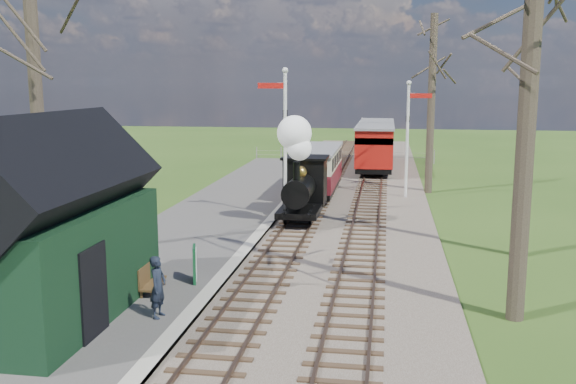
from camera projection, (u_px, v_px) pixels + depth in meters
name	position (u px, v px, depth m)	size (l,w,h in m)	color
distant_hills	(367.00, 269.00, 75.83)	(114.40, 48.00, 22.02)	#385B23
ballast_bed	(344.00, 196.00, 31.82)	(8.00, 60.00, 0.10)	brown
track_near	(318.00, 194.00, 32.01)	(1.60, 60.00, 0.15)	brown
track_far	(370.00, 196.00, 31.61)	(1.60, 60.00, 0.15)	brown
platform	(206.00, 227.00, 24.75)	(5.00, 44.00, 0.20)	#474442
coping_strip	(264.00, 229.00, 24.40)	(0.40, 44.00, 0.21)	#B2AD9E
station_shed	(49.00, 230.00, 14.76)	(3.25, 6.30, 4.78)	black
semaphore_near	(284.00, 133.00, 25.69)	(1.22, 0.24, 6.22)	silver
semaphore_far	(409.00, 130.00, 30.80)	(1.22, 0.24, 5.72)	silver
bare_trees	(321.00, 97.00, 19.35)	(15.51, 22.39, 12.00)	#382D23
fence_line	(344.00, 155.00, 45.52)	(12.60, 0.08, 1.00)	slate
locomotive	(301.00, 175.00, 25.63)	(1.69, 3.94, 4.22)	black
coach	(318.00, 168.00, 31.61)	(1.97, 6.75, 2.07)	black
red_carriage_a	(375.00, 148.00, 39.31)	(2.31, 5.73, 2.43)	black
red_carriage_b	(376.00, 140.00, 44.67)	(2.31, 5.73, 2.43)	black
sign_board	(195.00, 264.00, 17.62)	(0.27, 0.68, 1.00)	#0E4321
bench	(150.00, 278.00, 16.84)	(0.46, 1.32, 0.74)	#4C351B
person	(158.00, 287.00, 14.92)	(0.54, 0.35, 1.47)	black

